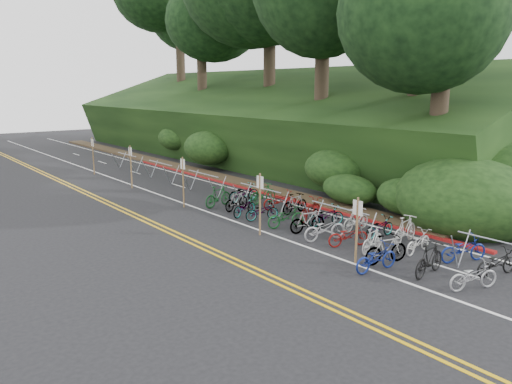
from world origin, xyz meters
TOP-DOWN VIEW (x-y plane):
  - ground at (0.00, 0.00)m, footprint 120.00×120.00m
  - road_markings at (0.63, 10.10)m, footprint 7.47×80.00m
  - red_curb at (5.70, 12.00)m, footprint 0.25×28.00m
  - embankment at (12.96, 19.04)m, footprint 14.30×48.14m
  - bike_rack_front at (3.36, -3.20)m, footprint 1.18×2.74m
  - bike_racks_rest at (3.00, 13.00)m, footprint 1.14×23.00m
  - signpost_near at (1.09, 0.46)m, footprint 0.08×0.40m
  - signposts_rest at (0.60, 14.00)m, footprint 0.08×18.40m
  - bike_front at (1.03, -0.42)m, footprint 0.78×1.78m
  - bike_valet at (3.06, 3.75)m, footprint 3.24×15.04m

SIDE VIEW (x-z plane):
  - ground at x=0.00m, z-range 0.00..0.00m
  - road_markings at x=0.63m, z-range 0.00..0.01m
  - red_curb at x=5.70m, z-range 0.00..0.10m
  - bike_front at x=1.03m, z-range 0.00..0.91m
  - bike_valet at x=3.06m, z-range -0.07..1.01m
  - bike_racks_rest at x=3.00m, z-range 0.27..1.44m
  - bike_rack_front at x=3.36m, z-range 0.27..1.51m
  - signpost_near at x=1.09m, z-range 0.17..2.43m
  - signposts_rest at x=0.60m, z-range 0.18..2.68m
  - embankment at x=12.96m, z-range -1.99..7.12m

